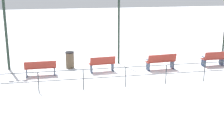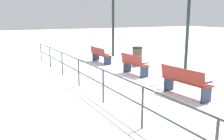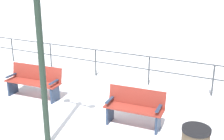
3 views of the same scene
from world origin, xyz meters
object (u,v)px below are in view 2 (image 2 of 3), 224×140
(bench_second, at_px, (185,81))
(lamppost_middle, at_px, (189,3))
(bench_third, at_px, (134,64))
(bench_fourth, at_px, (100,54))
(trash_bin, at_px, (137,56))

(bench_second, relative_size, lamppost_middle, 0.37)
(bench_third, distance_m, bench_fourth, 3.29)
(bench_fourth, bearing_deg, lamppost_middle, -70.95)
(lamppost_middle, bearing_deg, trash_bin, 98.13)
(lamppost_middle, bearing_deg, bench_fourth, 110.13)
(trash_bin, bearing_deg, bench_fourth, 127.54)
(lamppost_middle, bearing_deg, bench_third, 141.53)
(bench_fourth, xyz_separation_m, trash_bin, (1.26, -1.64, 0.03))
(bench_third, bearing_deg, lamppost_middle, -43.01)
(bench_second, distance_m, bench_third, 3.30)
(bench_second, distance_m, trash_bin, 5.15)
(bench_third, xyz_separation_m, lamppost_middle, (1.63, -1.29, 2.47))
(lamppost_middle, height_order, trash_bin, lamppost_middle)
(bench_fourth, bearing_deg, bench_second, -92.70)
(bench_third, relative_size, trash_bin, 1.51)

